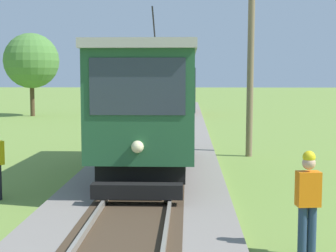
% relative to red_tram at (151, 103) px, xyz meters
% --- Properties ---
extents(red_tram, '(2.60, 8.54, 4.79)m').
position_rel_red_tram_xyz_m(red_tram, '(0.00, 0.00, 0.00)').
color(red_tram, '#235633').
rests_on(red_tram, rail_right).
extents(freight_car, '(2.40, 5.20, 2.31)m').
position_rel_red_tram_xyz_m(freight_car, '(-0.00, 24.49, -0.64)').
color(freight_car, brown).
rests_on(freight_car, rail_right).
extents(utility_pole_mid, '(1.40, 0.47, 6.86)m').
position_rel_red_tram_xyz_m(utility_pole_mid, '(3.37, 3.87, 1.33)').
color(utility_pole_mid, '#7A664C').
rests_on(utility_pole_mid, ground).
extents(track_worker, '(0.41, 0.28, 1.78)m').
position_rel_red_tram_xyz_m(track_worker, '(3.09, -6.78, -1.21)').
color(track_worker, navy).
rests_on(track_worker, ground).
extents(tree_left_near, '(4.00, 4.00, 6.03)m').
position_rel_red_tram_xyz_m(tree_left_near, '(-10.30, 22.34, 1.83)').
color(tree_left_near, '#4C3823').
rests_on(tree_left_near, ground).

